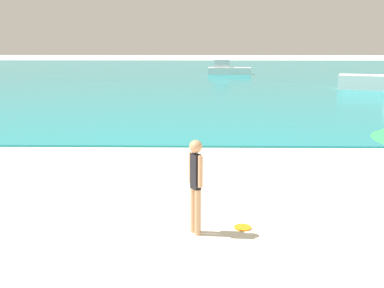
# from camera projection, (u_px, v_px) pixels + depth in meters

# --- Properties ---
(water) EXTENTS (160.00, 60.00, 0.06)m
(water) POSITION_uv_depth(u_px,v_px,m) (198.00, 74.00, 42.56)
(water) COLOR teal
(water) RESTS_ON ground
(person_standing) EXTENTS (0.22, 0.31, 1.52)m
(person_standing) POSITION_uv_depth(u_px,v_px,m) (196.00, 181.00, 7.20)
(person_standing) COLOR tan
(person_standing) RESTS_ON ground
(frisbee) EXTENTS (0.28, 0.28, 0.03)m
(frisbee) POSITION_uv_depth(u_px,v_px,m) (243.00, 227.00, 7.58)
(frisbee) COLOR orange
(frisbee) RESTS_ON ground
(boat_far) EXTENTS (3.89, 1.53, 1.29)m
(boat_far) POSITION_uv_depth(u_px,v_px,m) (228.00, 69.00, 41.46)
(boat_far) COLOR white
(boat_far) RESTS_ON water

